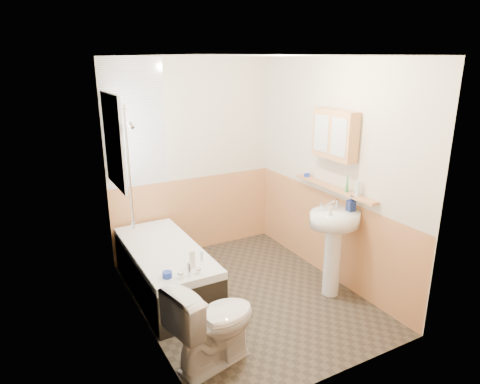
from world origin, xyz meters
The scene contains 26 objects.
floor centered at (0.00, 0.00, 0.00)m, with size 2.80×2.80×0.00m, color #2F2921.
ceiling centered at (0.00, 0.00, 2.50)m, with size 2.80×2.80×0.00m, color white.
wall_back centered at (0.00, 1.41, 1.25)m, with size 2.20×0.02×2.50m, color beige.
wall_front centered at (0.00, -1.41, 1.25)m, with size 2.20×0.02×2.50m, color beige.
wall_left centered at (-1.11, 0.00, 1.25)m, with size 0.02×2.80×2.50m, color beige.
wall_right centered at (1.11, 0.00, 1.25)m, with size 0.02×2.80×2.50m, color beige.
wainscot_right centered at (1.09, 0.00, 0.50)m, with size 0.01×2.80×1.00m, color tan.
wainscot_front centered at (0.00, -1.39, 0.50)m, with size 2.20×0.01×1.00m, color tan.
wainscot_back centered at (0.00, 1.39, 0.50)m, with size 2.20×0.01×1.00m, color tan.
tile_cladding_left centered at (-1.09, 0.00, 1.25)m, with size 0.01×2.80×2.50m, color white.
tile_return_back centered at (-0.73, 1.39, 1.75)m, with size 0.75×0.01×1.50m, color white.
window centered at (-1.06, 0.95, 1.65)m, with size 0.03×0.79×0.99m.
bathtub centered at (-0.73, 0.52, 0.28)m, with size 0.70×1.63×0.67m.
shower_riser centered at (-1.04, 0.48, 1.56)m, with size 0.11×0.08×1.24m.
toilet centered at (-0.76, -0.78, 0.38)m, with size 0.44×0.78×0.77m, color white.
sink centered at (0.84, -0.39, 0.68)m, with size 0.56×0.45×1.07m.
pine_shelf centered at (1.04, -0.10, 1.11)m, with size 0.10×1.24×0.03m, color tan.
medicine_cabinet centered at (1.01, -0.10, 1.70)m, with size 0.15×0.58×0.52m.
foam_can centered at (1.04, -0.47, 1.20)m, with size 0.05×0.05×0.16m, color silver.
green_bottle centered at (1.04, -0.31, 1.23)m, with size 0.04×0.04×0.21m, color #388447.
black_jar centered at (1.04, 0.38, 1.14)m, with size 0.07×0.07×0.04m, color #19339E.
soap_bottle centered at (1.00, -0.44, 0.99)m, with size 0.08×0.17×0.08m, color navy.
clear_bottle centered at (0.71, -0.45, 1.01)m, with size 0.04×0.04×0.10m, color silver.
blue_gel centered at (-0.64, -0.06, 0.62)m, with size 0.05×0.03×0.18m, color silver.
cream_jar centered at (-0.92, -0.12, 0.56)m, with size 0.09×0.09×0.06m, color #19339E.
orange_bottle centered at (-0.50, 0.04, 0.58)m, with size 0.03×0.03×0.10m, color silver.
Camera 1 is at (-2.03, -3.56, 2.48)m, focal length 32.00 mm.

